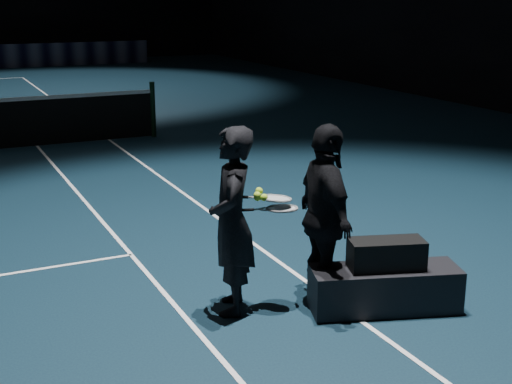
# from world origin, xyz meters

# --- Properties ---
(net_post_right) EXTENTS (0.10, 0.10, 1.10)m
(net_post_right) POSITION_xyz_m (6.40, 0.00, 0.55)
(net_post_right) COLOR black
(net_post_right) RESTS_ON floor
(player_bench) EXTENTS (1.42, 0.84, 0.40)m
(player_bench) POSITION_xyz_m (5.82, -8.76, 0.20)
(player_bench) COLOR black
(player_bench) RESTS_ON floor
(racket_bag) EXTENTS (0.73, 0.48, 0.27)m
(racket_bag) POSITION_xyz_m (5.82, -8.76, 0.54)
(racket_bag) COLOR black
(racket_bag) RESTS_ON player_bench
(bag_signature) EXTENTS (0.30, 0.10, 0.09)m
(bag_signature) POSITION_xyz_m (5.82, -8.91, 0.54)
(bag_signature) COLOR white
(bag_signature) RESTS_ON racket_bag
(player_a) EXTENTS (0.62, 0.73, 1.70)m
(player_a) POSITION_xyz_m (4.57, -8.17, 0.85)
(player_a) COLOR black
(player_a) RESTS_ON floor
(player_b) EXTENTS (0.56, 1.05, 1.70)m
(player_b) POSITION_xyz_m (5.38, -8.42, 0.85)
(player_b) COLOR black
(player_b) RESTS_ON floor
(racket_lower) EXTENTS (0.71, 0.41, 0.03)m
(racket_lower) POSITION_xyz_m (5.00, -8.30, 0.95)
(racket_lower) COLOR black
(racket_lower) RESTS_ON player_a
(racket_upper) EXTENTS (0.71, 0.37, 0.10)m
(racket_upper) POSITION_xyz_m (4.96, -8.25, 1.03)
(racket_upper) COLOR black
(racket_upper) RESTS_ON player_b
(tennis_balls) EXTENTS (0.12, 0.10, 0.12)m
(tennis_balls) POSITION_xyz_m (4.81, -8.24, 1.08)
(tennis_balls) COLOR #ADCF2B
(tennis_balls) RESTS_ON racket_upper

